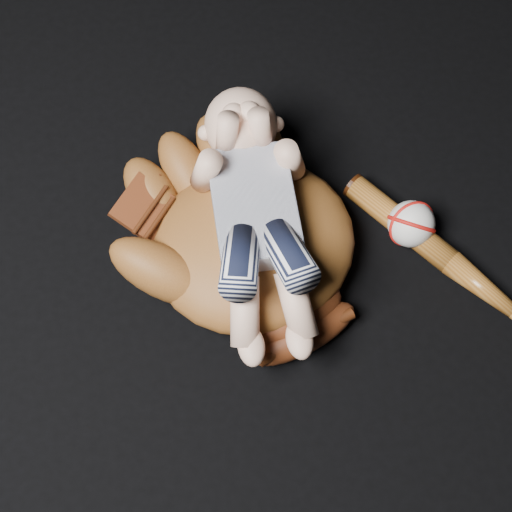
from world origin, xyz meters
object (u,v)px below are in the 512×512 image
(baseball_glove, at_px, (254,240))
(baseball_bat, at_px, (463,272))
(baseball, at_px, (411,224))
(newborn_baby, at_px, (258,223))

(baseball_glove, xyz_separation_m, baseball_bat, (0.31, -0.06, -0.05))
(baseball_glove, height_order, baseball, baseball_glove)
(baseball_glove, xyz_separation_m, newborn_baby, (0.01, -0.01, 0.06))
(newborn_baby, bearing_deg, baseball, 3.09)
(newborn_baby, bearing_deg, baseball_bat, -13.19)
(baseball_glove, distance_m, baseball, 0.24)
(baseball_bat, bearing_deg, baseball_glove, 168.10)
(baseball_glove, height_order, newborn_baby, newborn_baby)
(baseball_bat, bearing_deg, baseball, 129.49)
(newborn_baby, bearing_deg, baseball_glove, 125.38)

